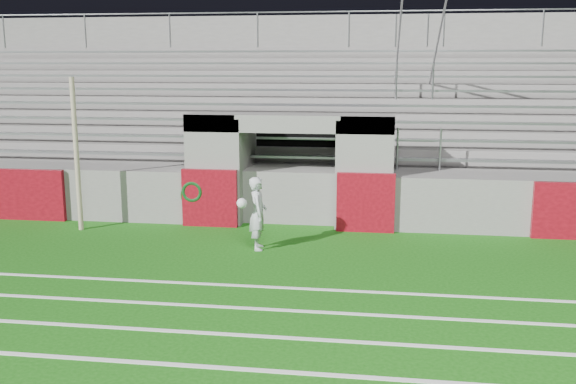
# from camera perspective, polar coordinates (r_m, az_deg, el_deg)

# --- Properties ---
(ground) EXTENTS (90.00, 90.00, 0.00)m
(ground) POSITION_cam_1_polar(r_m,az_deg,el_deg) (12.02, -2.16, -6.80)
(ground) COLOR #15550E
(ground) RESTS_ON ground
(field_post) EXTENTS (0.11, 0.11, 3.45)m
(field_post) POSITION_cam_1_polar(r_m,az_deg,el_deg) (15.17, -18.28, 3.14)
(field_post) COLOR tan
(field_post) RESTS_ON ground
(stadium_structure) EXTENTS (26.00, 8.48, 5.42)m
(stadium_structure) POSITION_cam_1_polar(r_m,az_deg,el_deg) (19.44, 1.98, 4.69)
(stadium_structure) COLOR slate
(stadium_structure) RESTS_ON ground
(goalkeeper_with_ball) EXTENTS (0.61, 0.68, 1.50)m
(goalkeeper_with_ball) POSITION_cam_1_polar(r_m,az_deg,el_deg) (13.05, -2.73, -1.88)
(goalkeeper_with_ball) COLOR silver
(goalkeeper_with_ball) RESTS_ON ground
(hose_coil) EXTENTS (0.59, 0.15, 0.65)m
(hose_coil) POSITION_cam_1_polar(r_m,az_deg,el_deg) (15.09, -8.48, -0.19)
(hose_coil) COLOR #0C3B0B
(hose_coil) RESTS_ON ground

